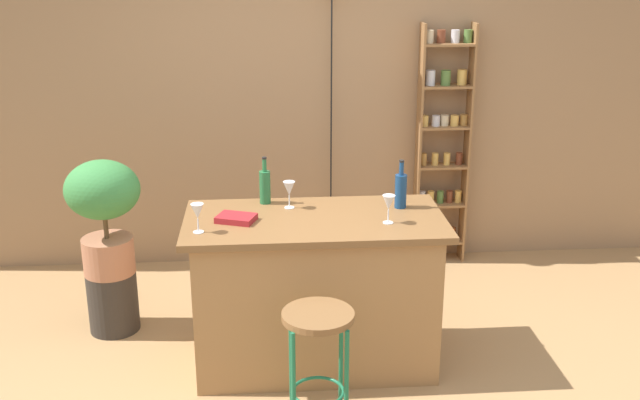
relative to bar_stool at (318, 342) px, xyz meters
The scene contains 13 objects.
ground 0.63m from the bar_stool, 85.06° to the left, with size 12.00×12.00×0.00m, color #A37A4C.
back_wall 2.50m from the bar_stool, 89.19° to the left, with size 6.40×0.10×2.80m, color #997551.
kitchen_counter 0.68m from the bar_stool, 87.23° to the left, with size 1.50×0.75×0.93m.
bar_stool is the anchor object (origin of this frame).
spice_shelf 2.51m from the bar_stool, 62.49° to the left, with size 0.40×0.16×1.88m.
plant_stool 1.75m from the bar_stool, 137.02° to the left, with size 0.32×0.32×0.41m, color #2D2823.
potted_plant 1.76m from the bar_stool, 137.02° to the left, with size 0.47×0.42×0.75m.
bottle_olive_oil 1.13m from the bar_stool, 55.95° to the left, with size 0.07×0.07×0.29m.
bottle_vinegar 1.13m from the bar_stool, 104.39° to the left, with size 0.07×0.07×0.29m.
wine_glass_left 0.90m from the bar_stool, 52.10° to the left, with size 0.07×0.07×0.16m.
wine_glass_center 1.03m from the bar_stool, 96.95° to the left, with size 0.07×0.07×0.16m.
wine_glass_right 0.96m from the bar_stool, 140.97° to the left, with size 0.07×0.07×0.16m.
cookbook 0.90m from the bar_stool, 122.21° to the left, with size 0.21×0.15×0.04m, color maroon.
Camera 1 is at (-0.29, -3.75, 2.41)m, focal length 42.21 mm.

